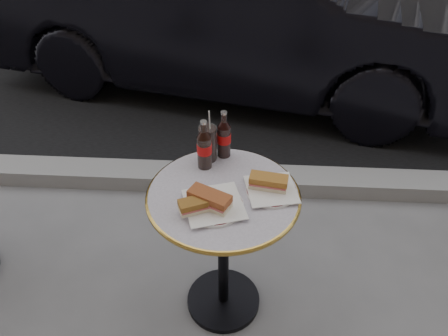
# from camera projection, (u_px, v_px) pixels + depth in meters

# --- Properties ---
(ground) EXTENTS (80.00, 80.00, 0.00)m
(ground) POSITION_uv_depth(u_px,v_px,m) (223.00, 301.00, 2.20)
(ground) COLOR slate
(ground) RESTS_ON ground
(curb) EXTENTS (40.00, 0.20, 0.12)m
(curb) POSITION_uv_depth(u_px,v_px,m) (232.00, 179.00, 2.87)
(curb) COLOR gray
(curb) RESTS_ON ground
(bistro_table) EXTENTS (0.62, 0.62, 0.73)m
(bistro_table) POSITION_uv_depth(u_px,v_px,m) (223.00, 253.00, 1.97)
(bistro_table) COLOR #BAB2C4
(bistro_table) RESTS_ON ground
(plate_left) EXTENTS (0.26, 0.26, 0.01)m
(plate_left) POSITION_uv_depth(u_px,v_px,m) (214.00, 206.00, 1.67)
(plate_left) COLOR white
(plate_left) RESTS_ON bistro_table
(plate_right) EXTENTS (0.21, 0.21, 0.01)m
(plate_right) POSITION_uv_depth(u_px,v_px,m) (271.00, 191.00, 1.74)
(plate_right) COLOR white
(plate_right) RESTS_ON bistro_table
(sandwich_left_a) EXTENTS (0.15, 0.11, 0.05)m
(sandwich_left_a) POSITION_uv_depth(u_px,v_px,m) (197.00, 205.00, 1.63)
(sandwich_left_a) COLOR brown
(sandwich_left_a) RESTS_ON plate_left
(sandwich_left_b) EXTENTS (0.18, 0.14, 0.06)m
(sandwich_left_b) POSITION_uv_depth(u_px,v_px,m) (210.00, 200.00, 1.65)
(sandwich_left_b) COLOR brown
(sandwich_left_b) RESTS_ON plate_left
(sandwich_right) EXTENTS (0.16, 0.09, 0.05)m
(sandwich_right) POSITION_uv_depth(u_px,v_px,m) (268.00, 182.00, 1.73)
(sandwich_right) COLOR #A5692A
(sandwich_right) RESTS_ON plate_right
(cola_bottle_left) EXTENTS (0.08, 0.08, 0.23)m
(cola_bottle_left) POSITION_uv_depth(u_px,v_px,m) (204.00, 144.00, 1.80)
(cola_bottle_left) COLOR black
(cola_bottle_left) RESTS_ON bistro_table
(cola_bottle_right) EXTENTS (0.08, 0.08, 0.22)m
(cola_bottle_right) POSITION_uv_depth(u_px,v_px,m) (224.00, 134.00, 1.87)
(cola_bottle_right) COLOR black
(cola_bottle_right) RESTS_ON bistro_table
(cola_glass) EXTENTS (0.10, 0.10, 0.16)m
(cola_glass) POSITION_uv_depth(u_px,v_px,m) (208.00, 143.00, 1.87)
(cola_glass) COLOR black
(cola_glass) RESTS_ON bistro_table
(parked_car) EXTENTS (2.30, 4.35, 1.36)m
(parked_car) POSITION_uv_depth(u_px,v_px,m) (238.00, 9.00, 3.60)
(parked_car) COLOR black
(parked_car) RESTS_ON ground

